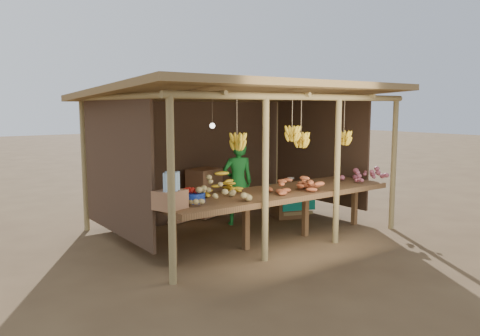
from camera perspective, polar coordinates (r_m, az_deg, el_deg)
ground at (r=8.00m, az=0.00°, el=-7.48°), size 60.00×60.00×0.00m
stall_structure at (r=7.71m, az=-0.08°, el=6.40°), size 4.70×3.50×2.43m
counter at (r=7.11m, az=4.58°, el=-3.29°), size 3.90×1.05×0.80m
potato_heap at (r=6.22m, az=-2.81°, el=-2.57°), size 0.96×0.71×0.36m
sweet_potato_heap at (r=7.05m, az=6.52°, el=-1.45°), size 0.90×0.60×0.35m
onion_heap at (r=8.31m, az=15.45°, el=-0.30°), size 0.92×0.62×0.36m
banana_pile at (r=6.78m, az=-2.31°, el=-1.79°), size 0.67×0.55×0.35m
tomato_basin at (r=6.29m, az=-5.93°, el=-3.44°), size 0.36×0.36×0.19m
bottle_box at (r=5.88m, az=-8.52°, el=-3.24°), size 0.44×0.40×0.47m
vendor at (r=8.19m, az=-0.28°, el=-1.80°), size 0.63×0.52×1.49m
tarp_crate at (r=8.88m, az=5.99°, el=-3.91°), size 0.80×0.74×0.77m
carton_stack at (r=8.73m, az=-5.52°, el=-3.59°), size 1.28×0.60×0.89m
burlap_sacks at (r=8.34m, az=-11.42°, el=-4.94°), size 0.95×0.50×0.67m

